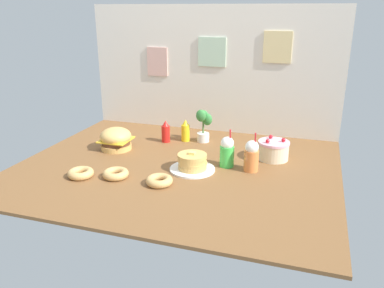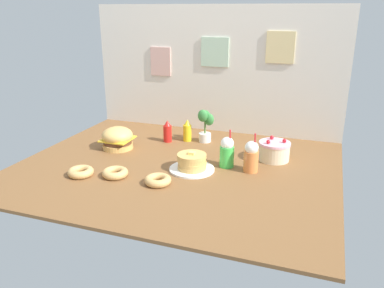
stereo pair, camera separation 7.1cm
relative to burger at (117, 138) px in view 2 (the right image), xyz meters
name	(u,v)px [view 2 (the right image)]	position (x,y,z in m)	size (l,w,h in m)	color
ground_plane	(177,167)	(0.55, -0.17, -0.09)	(2.11, 1.74, 0.02)	brown
back_wall	(215,70)	(0.55, 0.70, 0.44)	(2.11, 0.04, 1.04)	silver
burger	(117,138)	(0.00, 0.00, 0.00)	(0.23, 0.23, 0.17)	#DBA859
pancake_stack	(192,163)	(0.67, -0.21, -0.03)	(0.30, 0.30, 0.13)	white
layer_cake	(274,151)	(1.15, 0.16, -0.01)	(0.22, 0.22, 0.16)	beige
ketchup_bottle	(168,132)	(0.29, 0.27, 0.00)	(0.07, 0.07, 0.17)	red
mustard_bottle	(187,131)	(0.43, 0.34, 0.00)	(0.07, 0.07, 0.17)	yellow
cream_soda_cup	(227,152)	(0.87, -0.07, 0.02)	(0.10, 0.10, 0.26)	green
orange_float_cup	(251,157)	(1.04, -0.10, 0.02)	(0.10, 0.10, 0.26)	orange
donut_pink_glaze	(81,172)	(0.03, -0.53, -0.05)	(0.16, 0.16, 0.05)	tan
donut_chocolate	(115,173)	(0.25, -0.47, -0.05)	(0.16, 0.16, 0.05)	tan
donut_vanilla	(158,180)	(0.55, -0.48, -0.05)	(0.16, 0.16, 0.05)	tan
potted_plant	(205,124)	(0.57, 0.37, 0.06)	(0.12, 0.11, 0.27)	white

